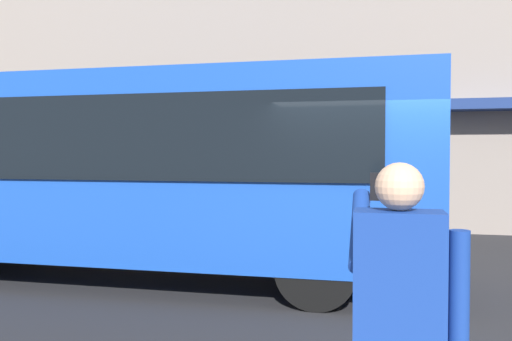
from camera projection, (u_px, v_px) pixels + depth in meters
name	position (u px, v px, depth m)	size (l,w,h in m)	color
ground_plane	(379.00, 303.00, 6.70)	(60.00, 60.00, 0.00)	#232326
red_bus	(128.00, 167.00, 8.12)	(9.05, 2.54, 3.08)	#1947AD
pedestrian_photographer	(399.00, 317.00, 2.42)	(0.53, 0.52, 1.70)	#2D2D33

